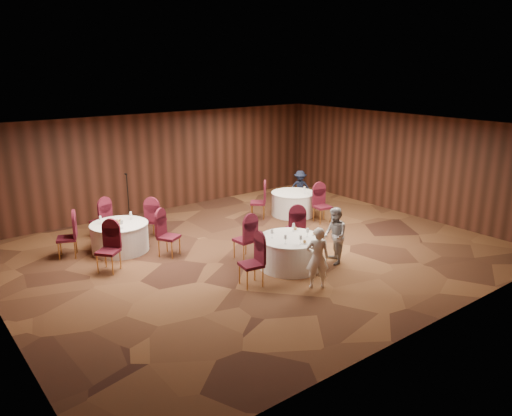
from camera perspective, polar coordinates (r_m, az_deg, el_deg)
ground at (r=13.02m, az=-0.16°, el=-5.00°), size 12.00×12.00×0.00m
room_shell at (r=12.44m, az=-0.17°, el=3.46°), size 12.00×12.00×12.00m
table_main at (r=11.98m, az=3.94°, el=-5.04°), size 1.53×1.53×0.74m
table_left at (r=13.44m, az=-15.28°, el=-3.21°), size 1.48×1.48×0.74m
table_right at (r=16.08m, az=4.28°, el=0.52°), size 1.41×1.41×0.74m
chairs_main at (r=12.18m, az=1.04°, el=-4.01°), size 3.06×1.94×1.00m
chairs_left at (r=13.37m, az=-15.21°, el=-2.73°), size 3.16×3.05×1.00m
chairs_right at (r=15.50m, az=3.88°, el=0.42°), size 1.96×2.25×1.00m
tabletop_main at (r=11.84m, az=4.77°, el=-2.91°), size 1.07×0.98×0.22m
tabletop_left at (r=13.29m, az=-15.45°, el=-1.41°), size 0.85×0.74×0.22m
tabletop_right at (r=15.88m, az=5.57°, el=2.24°), size 0.08×0.08×0.22m
mic_stand at (r=14.93m, az=-14.28°, el=-0.66°), size 0.24×0.24×1.71m
woman_a at (r=10.84m, az=7.04°, el=-5.68°), size 0.60×0.56×1.38m
woman_b at (r=12.23m, az=8.97°, el=-3.15°), size 0.80×0.85×1.40m
man_c at (r=17.21m, az=5.06°, el=2.32°), size 0.86×0.86×1.20m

